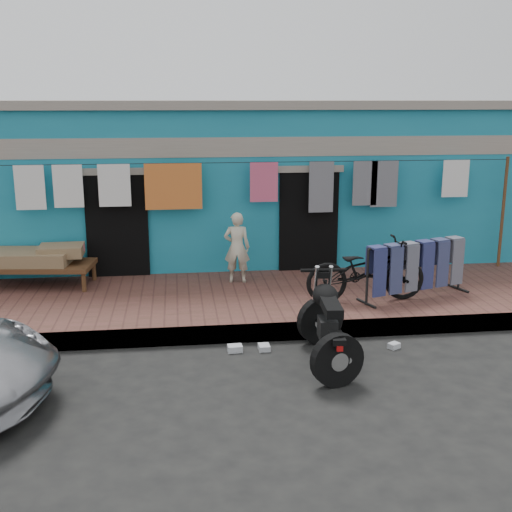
# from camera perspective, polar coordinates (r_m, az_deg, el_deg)

# --- Properties ---
(ground) EXTENTS (80.00, 80.00, 0.00)m
(ground) POSITION_cam_1_polar(r_m,az_deg,el_deg) (7.90, 1.86, -11.60)
(ground) COLOR black
(ground) RESTS_ON ground
(sidewalk) EXTENTS (28.00, 3.00, 0.25)m
(sidewalk) POSITION_cam_1_polar(r_m,az_deg,el_deg) (10.62, -0.68, -4.10)
(sidewalk) COLOR brown
(sidewalk) RESTS_ON ground
(curb) EXTENTS (28.00, 0.10, 0.25)m
(curb) POSITION_cam_1_polar(r_m,az_deg,el_deg) (9.27, 0.35, -6.83)
(curb) COLOR gray
(curb) RESTS_ON ground
(building) EXTENTS (12.20, 5.20, 3.36)m
(building) POSITION_cam_1_polar(r_m,az_deg,el_deg) (14.18, -2.55, 6.87)
(building) COLOR teal
(building) RESTS_ON ground
(clothesline) EXTENTS (10.06, 0.06, 2.10)m
(clothesline) POSITION_cam_1_polar(r_m,az_deg,el_deg) (11.46, -1.67, 5.89)
(clothesline) COLOR brown
(clothesline) RESTS_ON sidewalk
(seated_person) EXTENTS (0.49, 0.36, 1.24)m
(seated_person) POSITION_cam_1_polar(r_m,az_deg,el_deg) (11.18, -1.71, 0.77)
(seated_person) COLOR beige
(seated_person) RESTS_ON sidewalk
(bicycle) EXTENTS (1.93, 0.72, 1.24)m
(bicycle) POSITION_cam_1_polar(r_m,az_deg,el_deg) (10.26, 9.76, -0.64)
(bicycle) COLOR black
(bicycle) RESTS_ON sidewalk
(motorcycle) EXTENTS (0.90, 1.88, 1.15)m
(motorcycle) POSITION_cam_1_polar(r_m,az_deg,el_deg) (8.43, 6.45, -5.79)
(motorcycle) COLOR black
(motorcycle) RESTS_ON ground
(charpoy) EXTENTS (2.21, 1.41, 0.67)m
(charpoy) POSITION_cam_1_polar(r_m,az_deg,el_deg) (11.62, -18.89, -0.92)
(charpoy) COLOR brown
(charpoy) RESTS_ON sidewalk
(jeans_rack) EXTENTS (2.22, 1.59, 0.95)m
(jeans_rack) POSITION_cam_1_polar(r_m,az_deg,el_deg) (10.67, 14.00, -1.09)
(jeans_rack) COLOR black
(jeans_rack) RESTS_ON sidewalk
(litter_a) EXTENTS (0.21, 0.16, 0.09)m
(litter_a) POSITION_cam_1_polar(r_m,az_deg,el_deg) (8.93, -1.89, -8.20)
(litter_a) COLOR silver
(litter_a) RESTS_ON ground
(litter_b) EXTENTS (0.19, 0.18, 0.08)m
(litter_b) POSITION_cam_1_polar(r_m,az_deg,el_deg) (9.24, 12.16, -7.80)
(litter_b) COLOR silver
(litter_b) RESTS_ON ground
(litter_c) EXTENTS (0.16, 0.19, 0.08)m
(litter_c) POSITION_cam_1_polar(r_m,az_deg,el_deg) (8.98, 0.72, -8.12)
(litter_c) COLOR silver
(litter_c) RESTS_ON ground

